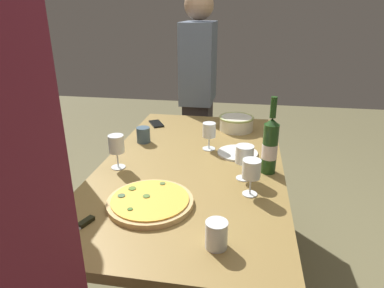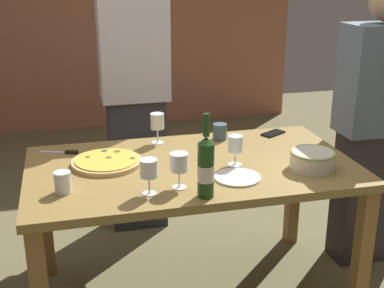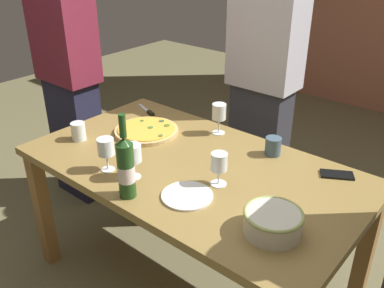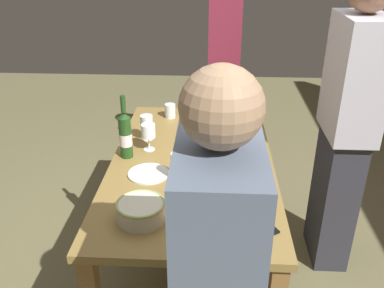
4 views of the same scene
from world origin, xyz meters
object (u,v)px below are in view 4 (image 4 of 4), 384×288
Objects in this scene: dining_table at (192,175)px; cup_ceramic at (170,111)px; side_plate at (148,174)px; pizza_knife at (242,118)px; pizza at (211,129)px; wine_glass_near_pizza at (255,135)px; person_host at (346,128)px; wine_glass_far_right at (147,122)px; cell_phone at (263,225)px; wine_bottle at (125,135)px; cup_amber at (255,178)px; serving_bowl at (141,210)px; wine_glass_by_bottle at (178,161)px; wine_glass_far_left at (148,132)px; person_guest_left at (223,74)px.

cup_ceramic reaches higher than dining_table.
side_plate is 1.09× the size of pizza_knife.
wine_glass_near_pizza is at bearing 39.64° from pizza.
pizza is 0.82m from person_host.
side_plate is at bearing 9.22° from wine_glass_far_right.
cup_ceramic reaches higher than cell_phone.
person_host is (-0.72, 0.53, 0.15)m from cell_phone.
wine_bottle is (0.37, -0.47, 0.12)m from pizza.
wine_glass_far_right is 0.80m from cup_amber.
serving_bowl is 0.37m from wine_glass_by_bottle.
wine_bottle reaches higher than dining_table.
wine_glass_far_left is 0.31m from side_plate.
wine_glass_far_left reaches higher than pizza.
cup_ceramic reaches higher than side_plate.
wine_glass_near_pizza is 1.06× the size of wine_glass_far_right.
dining_table is at bearing 64.65° from wine_glass_far_left.
person_host reaches higher than person_guest_left.
person_host is at bearing 106.09° from side_plate.
wine_bottle is (-0.58, -0.18, 0.09)m from serving_bowl.
wine_glass_near_pizza is (-0.07, 0.72, -0.02)m from wine_bottle.
cup_ceramic is (-0.36, 0.11, -0.07)m from wine_glass_far_right.
wine_glass_far_left is 1.80× the size of cup_amber.
pizza is 0.29m from pizza_knife.
pizza reaches higher than side_plate.
person_guest_left reaches higher than dining_table.
pizza is (-0.41, 0.10, 0.11)m from dining_table.
cup_ceramic is 0.78m from side_plate.
pizza is 1.57× the size of serving_bowl.
wine_glass_near_pizza is at bearing 88.51° from wine_glass_far_left.
wine_glass_by_bottle is 0.09× the size of person_guest_left.
wine_glass_far_right is 0.09× the size of person_host.
pizza reaches higher than cell_phone.
person_host reaches higher than side_plate.
cup_amber is 0.56m from side_plate.
wine_bottle reaches higher than side_plate.
pizza_knife is (-0.57, 0.68, -0.13)m from wine_bottle.
cup_ceramic is (-0.62, -0.18, 0.14)m from dining_table.
wine_glass_near_pizza is 0.61m from wine_glass_far_left.
person_guest_left reaches higher than serving_bowl.
wine_glass_far_left is at bearing -8.51° from cup_ceramic.
person_guest_left is (-0.59, 0.37, 0.09)m from cup_ceramic.
cup_amber is at bearing -3.76° from wine_glass_near_pizza.
wine_glass_near_pizza is 0.52m from person_host.
side_plate is at bearing -7.86° from person_guest_left.
cup_ceramic is at bearing 179.47° from serving_bowl.
wine_glass_far_right reaches higher than wine_glass_by_bottle.
dining_table is 16.85× the size of cup_ceramic.
pizza is 1.00m from cell_phone.
pizza is 1.00m from serving_bowl.
pizza_knife is 0.63m from person_guest_left.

